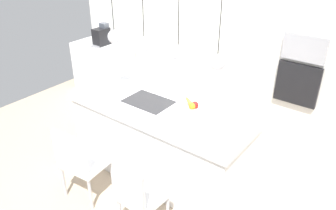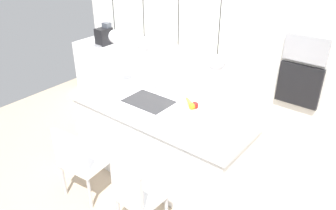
% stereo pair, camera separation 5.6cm
% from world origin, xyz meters
% --- Properties ---
extents(floor, '(6.60, 6.60, 0.00)m').
position_xyz_m(floor, '(0.00, 0.00, 0.00)').
color(floor, tan).
rests_on(floor, ground).
extents(back_wall, '(6.00, 0.10, 2.60)m').
position_xyz_m(back_wall, '(0.00, 1.65, 1.30)').
color(back_wall, silver).
rests_on(back_wall, ground).
extents(kitchen_island, '(2.23, 0.93, 0.96)m').
position_xyz_m(kitchen_island, '(0.00, 0.00, 0.48)').
color(kitchen_island, white).
rests_on(kitchen_island, ground).
extents(sink_basin, '(0.56, 0.40, 0.02)m').
position_xyz_m(sink_basin, '(-0.20, 0.00, 0.95)').
color(sink_basin, '#2D2D30').
rests_on(sink_basin, kitchen_island).
extents(faucet, '(0.02, 0.17, 0.22)m').
position_xyz_m(faucet, '(-0.20, 0.21, 1.10)').
color(faucet, silver).
rests_on(faucet, kitchen_island).
extents(fruit_bowl, '(0.27, 0.27, 0.16)m').
position_xyz_m(fruit_bowl, '(0.37, 0.10, 1.00)').
color(fruit_bowl, beige).
rests_on(fruit_bowl, kitchen_island).
extents(side_counter, '(1.10, 0.60, 0.90)m').
position_xyz_m(side_counter, '(-2.40, 1.28, 0.45)').
color(side_counter, white).
rests_on(side_counter, ground).
extents(coffee_machine, '(0.20, 0.35, 0.38)m').
position_xyz_m(coffee_machine, '(-2.38, 1.28, 1.06)').
color(coffee_machine, black).
rests_on(coffee_machine, side_counter).
extents(microwave, '(0.54, 0.08, 0.34)m').
position_xyz_m(microwave, '(1.06, 1.58, 1.46)').
color(microwave, '#9E9EA3').
rests_on(microwave, back_wall).
extents(oven, '(0.56, 0.08, 0.56)m').
position_xyz_m(oven, '(1.06, 1.58, 0.96)').
color(oven, black).
rests_on(oven, back_wall).
extents(chair_near, '(0.52, 0.48, 0.91)m').
position_xyz_m(chair_near, '(-0.44, -0.89, 0.51)').
color(chair_near, white).
rests_on(chair_near, ground).
extents(chair_middle, '(0.43, 0.42, 0.87)m').
position_xyz_m(chair_middle, '(0.41, -0.88, 0.49)').
color(chair_middle, silver).
rests_on(chair_middle, ground).
extents(pendant_light_left, '(0.16, 0.16, 0.76)m').
position_xyz_m(pendant_light_left, '(-0.69, 0.00, 1.66)').
color(pendant_light_left, silver).
extents(pendant_light_center_left, '(0.16, 0.16, 0.76)m').
position_xyz_m(pendant_light_center_left, '(-0.23, 0.00, 1.66)').
color(pendant_light_center_left, silver).
extents(pendant_light_center_right, '(0.16, 0.16, 0.76)m').
position_xyz_m(pendant_light_center_right, '(0.23, 0.00, 1.66)').
color(pendant_light_center_right, silver).
extents(pendant_light_right, '(0.16, 0.16, 0.76)m').
position_xyz_m(pendant_light_right, '(0.69, 0.00, 1.66)').
color(pendant_light_right, silver).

